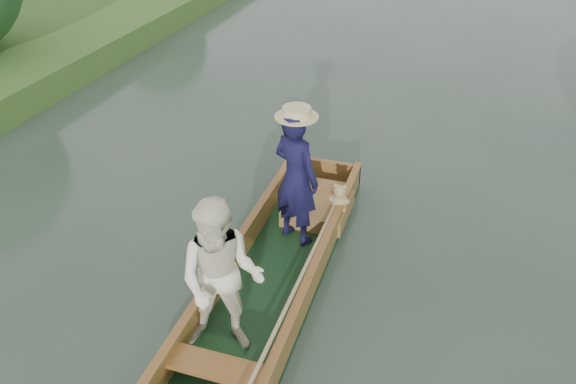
% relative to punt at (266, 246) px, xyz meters
% --- Properties ---
extents(ground, '(120.00, 120.00, 0.00)m').
position_rel_punt_xyz_m(ground, '(0.03, 0.14, -0.66)').
color(ground, '#283D30').
rests_on(ground, ground).
extents(punt, '(1.23, 5.28, 1.92)m').
position_rel_punt_xyz_m(punt, '(0.00, 0.00, 0.00)').
color(punt, '#133217').
rests_on(punt, ground).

